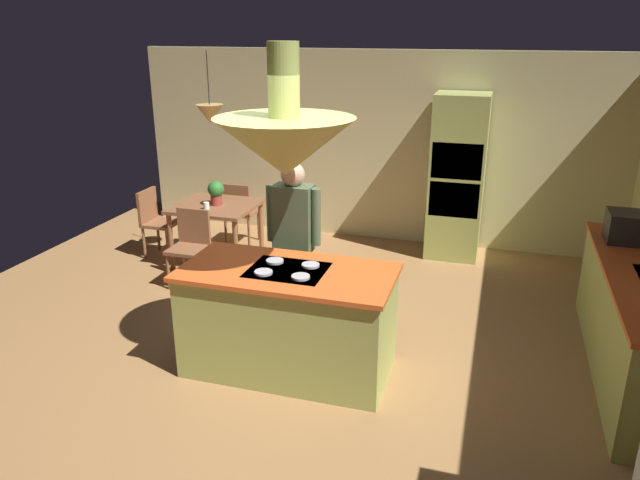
% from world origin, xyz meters
% --- Properties ---
extents(ground, '(8.16, 8.16, 0.00)m').
position_xyz_m(ground, '(0.00, 0.00, 0.00)').
color(ground, '#9E7042').
extents(wall_back, '(6.80, 0.10, 2.55)m').
position_xyz_m(wall_back, '(0.00, 3.45, 1.27)').
color(wall_back, beige).
rests_on(wall_back, ground).
extents(kitchen_island, '(1.79, 0.90, 0.95)m').
position_xyz_m(kitchen_island, '(0.00, -0.20, 0.47)').
color(kitchen_island, '#A8B259').
rests_on(kitchen_island, ground).
extents(counter_run_right, '(0.73, 2.63, 0.93)m').
position_xyz_m(counter_run_right, '(2.84, 0.60, 0.48)').
color(counter_run_right, '#A8B259').
rests_on(counter_run_right, ground).
extents(oven_tower, '(0.66, 0.62, 2.07)m').
position_xyz_m(oven_tower, '(1.10, 3.04, 1.04)').
color(oven_tower, '#A8B259').
rests_on(oven_tower, ground).
extents(dining_table, '(0.98, 0.91, 0.76)m').
position_xyz_m(dining_table, '(-1.70, 1.90, 0.65)').
color(dining_table, brown).
rests_on(dining_table, ground).
extents(person_at_island, '(0.53, 0.22, 1.67)m').
position_xyz_m(person_at_island, '(-0.20, 0.52, 0.96)').
color(person_at_island, tan).
rests_on(person_at_island, ground).
extents(range_hood, '(1.10, 1.10, 1.00)m').
position_xyz_m(range_hood, '(0.00, -0.20, 1.99)').
color(range_hood, '#A8B259').
extents(pendant_light_over_table, '(0.32, 0.32, 0.82)m').
position_xyz_m(pendant_light_over_table, '(-1.70, 1.90, 1.86)').
color(pendant_light_over_table, '#E0B266').
extents(chair_facing_island, '(0.40, 0.40, 0.87)m').
position_xyz_m(chair_facing_island, '(-1.70, 1.23, 0.50)').
color(chair_facing_island, brown).
rests_on(chair_facing_island, ground).
extents(chair_by_back_wall, '(0.40, 0.40, 0.87)m').
position_xyz_m(chair_by_back_wall, '(-1.70, 2.57, 0.50)').
color(chair_by_back_wall, brown).
rests_on(chair_by_back_wall, ground).
extents(chair_at_corner, '(0.40, 0.40, 0.87)m').
position_xyz_m(chair_at_corner, '(-2.57, 1.90, 0.50)').
color(chair_at_corner, brown).
rests_on(chair_at_corner, ground).
extents(potted_plant_on_table, '(0.20, 0.20, 0.30)m').
position_xyz_m(potted_plant_on_table, '(-1.68, 1.89, 0.93)').
color(potted_plant_on_table, '#99382D').
rests_on(potted_plant_on_table, dining_table).
extents(cup_on_table, '(0.07, 0.07, 0.09)m').
position_xyz_m(cup_on_table, '(-1.71, 1.67, 0.81)').
color(cup_on_table, white).
rests_on(cup_on_table, dining_table).
extents(microwave_on_counter, '(0.46, 0.36, 0.28)m').
position_xyz_m(microwave_on_counter, '(2.84, 1.38, 1.07)').
color(microwave_on_counter, '#232326').
rests_on(microwave_on_counter, counter_run_right).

